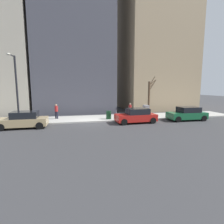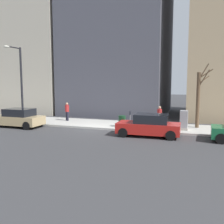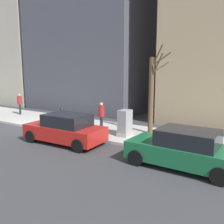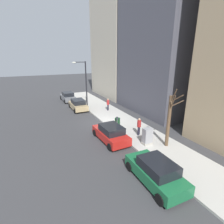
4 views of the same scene
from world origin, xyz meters
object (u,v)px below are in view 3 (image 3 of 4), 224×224
bare_tree (152,93)px  pedestrian_near_meter (101,114)px  parked_car_red (65,129)px  utility_box (125,123)px  office_tower_right (27,13)px  pedestrian_midblock (20,103)px  trash_bin (58,120)px  parked_car_green (184,149)px  parking_meter (62,116)px

bare_tree → pedestrian_near_meter: size_ratio=2.95×
parked_car_red → utility_box: (2.40, -2.14, 0.11)m
pedestrian_near_meter → office_tower_right: (9.47, 17.75, 9.39)m
bare_tree → pedestrian_midblock: size_ratio=2.95×
parked_car_red → trash_bin: parked_car_red is taller
parked_car_red → pedestrian_midblock: (3.55, 8.26, 0.35)m
utility_box → pedestrian_midblock: 10.47m
pedestrian_near_meter → pedestrian_midblock: (0.72, 8.54, 0.00)m
utility_box → bare_tree: bearing=-36.5°
parked_car_red → parked_car_green: bearing=-91.5°
parked_car_red → office_tower_right: (12.29, 17.48, 9.74)m
pedestrian_near_meter → office_tower_right: bearing=24.6°
utility_box → trash_bin: 4.68m
parked_car_red → pedestrian_midblock: 9.00m
parked_car_red → trash_bin: 3.22m
office_tower_right → parked_car_red: bearing=-125.1°
parked_car_green → pedestrian_midblock: (3.49, 14.34, 0.35)m
bare_tree → office_tower_right: (8.59, 20.58, 8.03)m
parking_meter → pedestrian_near_meter: 2.39m
utility_box → pedestrian_midblock: (1.15, 10.40, 0.24)m
parked_car_green → pedestrian_near_meter: pedestrian_near_meter is taller
trash_bin → pedestrian_near_meter: (0.83, -2.79, 0.49)m
parked_car_red → utility_box: utility_box is taller
parked_car_red → office_tower_right: office_tower_right is taller
parked_car_green → office_tower_right: office_tower_right is taller
office_tower_right → pedestrian_midblock: bearing=-133.5°
pedestrian_near_meter → parking_meter: bearing=84.9°
parking_meter → pedestrian_midblock: bearing=72.9°
parked_car_green → parked_car_red: (-0.06, 6.08, 0.00)m
bare_tree → pedestrian_near_meter: (-0.88, 2.83, -1.36)m
parked_car_green → pedestrian_near_meter: bearing=66.0°
parked_car_green → trash_bin: bearing=78.8°
pedestrian_near_meter → office_tower_right: size_ratio=0.08×
trash_bin → pedestrian_midblock: pedestrian_midblock is taller
office_tower_right → bare_tree: bearing=-112.7°
bare_tree → parked_car_red: bearing=140.0°
parked_car_red → pedestrian_near_meter: 2.86m
parked_car_red → bare_tree: 5.12m
pedestrian_near_meter → bare_tree: bearing=-110.1°
pedestrian_midblock → bare_tree: bearing=37.1°
parking_meter → pedestrian_midblock: (2.00, 6.51, 0.11)m
pedestrian_near_meter → pedestrian_midblock: same height
parking_meter → utility_box: bearing=-77.7°
parked_car_red → bare_tree: size_ratio=0.87×
utility_box → office_tower_right: size_ratio=0.07×
office_tower_right → pedestrian_near_meter: bearing=-118.1°
parked_car_red → trash_bin: (2.00, 2.52, -0.14)m
utility_box → pedestrian_near_meter: bearing=77.1°
parking_meter → pedestrian_midblock: size_ratio=0.81×
utility_box → pedestrian_near_meter: 1.93m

